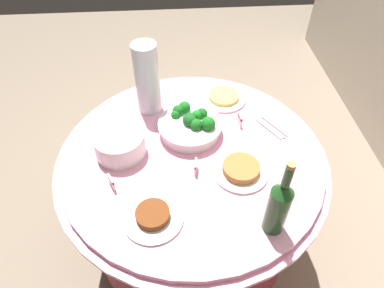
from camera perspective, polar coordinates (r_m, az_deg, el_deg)
ground_plane at (r=2.05m, az=0.00°, el=-15.51°), size 6.00×6.00×0.00m
buffet_table at (r=1.73m, az=0.00°, el=-9.57°), size 1.16×1.16×0.74m
broccoli_bowl at (r=1.50m, az=-0.21°, el=3.14°), size 0.28×0.28×0.11m
plate_stack at (r=1.44m, az=-11.93°, el=0.05°), size 0.21×0.21×0.10m
wine_bottle at (r=1.16m, az=14.21°, el=-9.93°), size 0.07×0.07×0.34m
decorative_fruit_vase at (r=1.57m, az=-7.44°, el=10.44°), size 0.11×0.11×0.34m
serving_tongs at (r=1.59m, az=13.23°, el=2.56°), size 0.16×0.12×0.01m
food_plate_stir_fry at (r=1.25m, az=-6.52°, el=-11.86°), size 0.22×0.22×0.04m
food_plate_noodles at (r=1.71m, az=5.27°, el=7.73°), size 0.22×0.22×0.03m
food_plate_peanuts at (r=1.37m, az=8.13°, el=-4.28°), size 0.22×0.22×0.04m
label_placard_front at (r=1.36m, az=0.62°, el=-3.70°), size 0.05×0.02×0.05m
label_placard_mid at (r=1.56m, az=7.99°, el=4.09°), size 0.05×0.01×0.05m
label_placard_rear at (r=1.34m, az=-13.26°, el=-6.15°), size 0.05×0.03×0.05m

